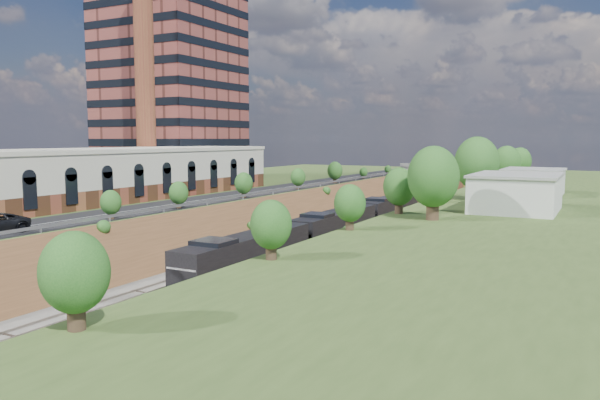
{
  "coord_description": "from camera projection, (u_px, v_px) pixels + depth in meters",
  "views": [
    {
      "loc": [
        32.75,
        -18.97,
        13.32
      ],
      "look_at": [
        0.24,
        42.58,
        6.0
      ],
      "focal_mm": 35.0,
      "sensor_mm": 36.0,
      "label": 1
    }
  ],
  "objects": [
    {
      "name": "tree_right_large",
      "position": [
        433.0,
        177.0,
        59.58
      ],
      "size": [
        5.25,
        5.25,
        7.61
      ],
      "color": "#473323",
      "rests_on": "platform_right"
    },
    {
      "name": "embankment_right",
      "position": [
        427.0,
        235.0,
        80.94
      ],
      "size": [
        10.0,
        180.0,
        10.0
      ],
      "primitive_type": "cube",
      "rotation": [
        0.0,
        0.79,
        0.0
      ],
      "color": "brown",
      "rests_on": "ground"
    },
    {
      "name": "highrise_tower",
      "position": [
        170.0,
        38.0,
        113.61
      ],
      "size": [
        22.0,
        22.0,
        53.9
      ],
      "color": "brown",
      "rests_on": "platform_left"
    },
    {
      "name": "tree_left_crest",
      "position": [
        78.0,
        205.0,
        55.62
      ],
      "size": [
        2.45,
        2.45,
        3.55
      ],
      "color": "#473323",
      "rests_on": "platform_left"
    },
    {
      "name": "road",
      "position": [
        264.0,
        191.0,
        92.72
      ],
      "size": [
        8.0,
        180.0,
        0.1
      ],
      "primitive_type": "cube",
      "color": "black",
      "rests_on": "platform_left"
    },
    {
      "name": "rail_left_track",
      "position": [
        338.0,
        228.0,
        87.25
      ],
      "size": [
        1.58,
        180.0,
        0.18
      ],
      "primitive_type": "cube",
      "color": "gray",
      "rests_on": "ground"
    },
    {
      "name": "white_building_far",
      "position": [
        533.0,
        183.0,
        86.97
      ],
      "size": [
        8.0,
        10.0,
        3.6
      ],
      "primitive_type": "cube",
      "color": "silver",
      "rests_on": "platform_right"
    },
    {
      "name": "overpass",
      "position": [
        454.0,
        174.0,
        140.06
      ],
      "size": [
        24.5,
        8.3,
        7.4
      ],
      "color": "gray",
      "rests_on": "ground"
    },
    {
      "name": "commercial_building",
      "position": [
        99.0,
        174.0,
        78.82
      ],
      "size": [
        14.3,
        62.3,
        7.0
      ],
      "color": "brown",
      "rests_on": "platform_left"
    },
    {
      "name": "white_building_near",
      "position": [
        516.0,
        194.0,
        67.37
      ],
      "size": [
        9.0,
        12.0,
        4.0
      ],
      "primitive_type": "cube",
      "color": "silver",
      "rests_on": "platform_right"
    },
    {
      "name": "smokestack",
      "position": [
        144.0,
        68.0,
        96.64
      ],
      "size": [
        3.2,
        3.2,
        40.0
      ],
      "primitive_type": "cylinder",
      "color": "brown",
      "rests_on": "platform_left"
    },
    {
      "name": "guardrail",
      "position": [
        286.0,
        189.0,
        90.59
      ],
      "size": [
        0.1,
        171.0,
        0.7
      ],
      "color": "#99999E",
      "rests_on": "platform_left"
    },
    {
      "name": "rail_right_track",
      "position": [
        370.0,
        230.0,
        84.83
      ],
      "size": [
        1.58,
        180.0,
        0.18
      ],
      "primitive_type": "cube",
      "color": "gray",
      "rests_on": "ground"
    },
    {
      "name": "freight_train",
      "position": [
        420.0,
        197.0,
        106.39
      ],
      "size": [
        3.25,
        130.68,
        4.81
      ],
      "color": "black",
      "rests_on": "ground"
    },
    {
      "name": "platform_left",
      "position": [
        177.0,
        201.0,
        101.12
      ],
      "size": [
        44.0,
        180.0,
        5.0
      ],
      "primitive_type": "cube",
      "color": "#3B5222",
      "rests_on": "ground"
    },
    {
      "name": "embankment_left",
      "position": [
        289.0,
        224.0,
        91.16
      ],
      "size": [
        10.0,
        180.0,
        10.0
      ],
      "primitive_type": "cube",
      "rotation": [
        0.0,
        0.79,
        0.0
      ],
      "color": "brown",
      "rests_on": "ground"
    }
  ]
}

